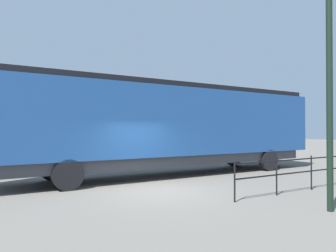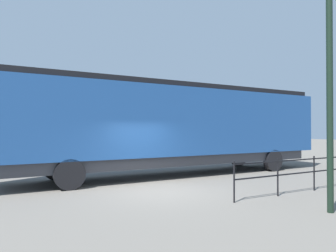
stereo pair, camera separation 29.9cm
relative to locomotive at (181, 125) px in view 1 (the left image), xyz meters
The scene contains 4 objects.
ground_plane 4.89m from the locomotive, 44.28° to the right, with size 120.00×120.00×0.00m, color #666059.
locomotive is the anchor object (origin of this frame).
lamp_post 8.16m from the locomotive, ahead, with size 0.51×0.51×7.37m.
platform_fence 6.12m from the locomotive, 17.62° to the left, with size 0.05×7.37×1.21m.
Camera 1 is at (9.40, -5.36, 2.12)m, focal length 33.62 mm.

